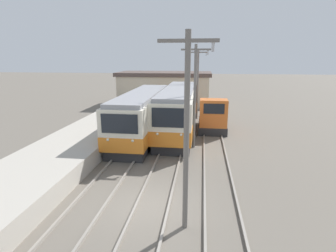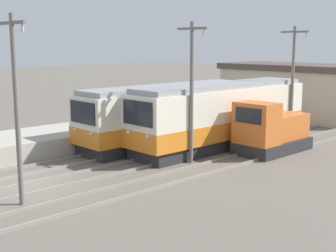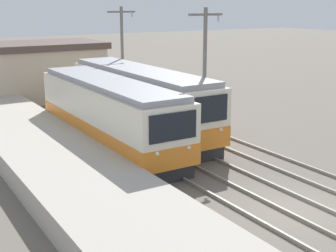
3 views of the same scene
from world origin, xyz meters
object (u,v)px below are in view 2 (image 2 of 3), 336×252
at_px(shunting_locomotive, 270,132).
at_px(catenary_mast_near, 17,103).
at_px(commuter_train_center, 222,117).
at_px(catenary_mast_far, 293,78).
at_px(catenary_mast_mid, 192,87).
at_px(commuter_train_left, 169,116).

height_order(shunting_locomotive, catenary_mast_near, catenary_mast_near).
relative_size(commuter_train_center, catenary_mast_far, 1.85).
bearing_deg(catenary_mast_mid, catenary_mast_far, 90.00).
bearing_deg(catenary_mast_far, catenary_mast_mid, -90.00).
relative_size(shunting_locomotive, catenary_mast_far, 0.67).
height_order(commuter_train_center, catenary_mast_mid, catenary_mast_mid).
relative_size(commuter_train_center, catenary_mast_near, 1.85).
bearing_deg(catenary_mast_mid, commuter_train_left, 150.11).
xyz_separation_m(catenary_mast_mid, catenary_mast_far, (0.00, 9.46, 0.00)).
xyz_separation_m(commuter_train_left, catenary_mast_near, (4.31, -11.93, 2.25)).
distance_m(shunting_locomotive, catenary_mast_far, 5.48).
height_order(shunting_locomotive, catenary_mast_mid, catenary_mast_mid).
bearing_deg(catenary_mast_far, shunting_locomotive, -71.66).
bearing_deg(shunting_locomotive, catenary_mast_far, 108.34).
bearing_deg(catenary_mast_near, commuter_train_center, 96.26).
relative_size(commuter_train_left, catenary_mast_near, 1.75).
height_order(catenary_mast_near, catenary_mast_mid, same).
distance_m(catenary_mast_mid, catenary_mast_far, 9.46).
bearing_deg(commuter_train_center, catenary_mast_far, 73.79).
bearing_deg(catenary_mast_far, catenary_mast_near, -90.00).
xyz_separation_m(shunting_locomotive, catenary_mast_far, (-1.49, 4.50, 2.74)).
bearing_deg(shunting_locomotive, catenary_mast_near, -95.91).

